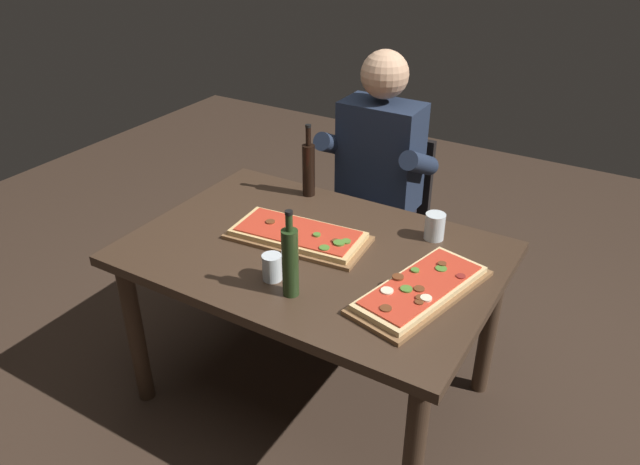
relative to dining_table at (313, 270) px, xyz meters
name	(u,v)px	position (x,y,z in m)	size (l,w,h in m)	color
ground_plane	(314,391)	(0.00, 0.00, -0.64)	(6.40, 6.40, 0.00)	#38281E
dining_table	(313,270)	(0.00, 0.00, 0.00)	(1.40, 0.96, 0.74)	#3D2B1E
pizza_rectangular_front	(298,235)	(-0.09, 0.03, 0.11)	(0.57, 0.31, 0.05)	brown
pizza_rectangular_left	(421,289)	(0.47, -0.06, 0.12)	(0.36, 0.59, 0.05)	brown
wine_bottle_dark	(309,168)	(-0.27, 0.40, 0.22)	(0.06, 0.06, 0.33)	black
oil_bottle_amber	(290,261)	(0.09, -0.29, 0.23)	(0.06, 0.06, 0.32)	#233819
tumbler_near_camera	(272,267)	(-0.02, -0.25, 0.14)	(0.07, 0.07, 0.10)	silver
tumbler_far_side	(435,228)	(0.37, 0.32, 0.14)	(0.08, 0.08, 0.11)	silver
diner_chair	(384,212)	(-0.10, 0.86, -0.16)	(0.44, 0.44, 0.87)	black
seated_diner	(375,175)	(-0.10, 0.74, 0.10)	(0.53, 0.41, 1.33)	#23232D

